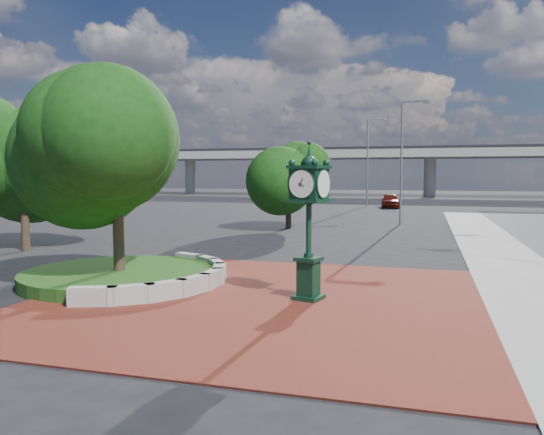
{
  "coord_description": "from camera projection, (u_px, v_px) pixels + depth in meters",
  "views": [
    {
      "loc": [
        4.43,
        -14.83,
        3.5
      ],
      "look_at": [
        -0.31,
        1.5,
        2.09
      ],
      "focal_mm": 35.0,
      "sensor_mm": 36.0,
      "label": 1
    }
  ],
  "objects": [
    {
      "name": "ground",
      "position": [
        268.0,
        292.0,
        15.71
      ],
      "size": [
        200.0,
        200.0,
        0.0
      ],
      "primitive_type": "plane",
      "color": "black",
      "rests_on": "ground"
    },
    {
      "name": "plaza",
      "position": [
        258.0,
        299.0,
        14.75
      ],
      "size": [
        12.0,
        12.0,
        0.04
      ],
      "primitive_type": "cube",
      "color": "maroon",
      "rests_on": "ground"
    },
    {
      "name": "planter_wall",
      "position": [
        185.0,
        278.0,
        16.44
      ],
      "size": [
        2.96,
        6.77,
        0.54
      ],
      "color": "#9E9B93",
      "rests_on": "ground"
    },
    {
      "name": "grass_bed",
      "position": [
        120.0,
        276.0,
        17.08
      ],
      "size": [
        6.1,
        6.1,
        0.4
      ],
      "primitive_type": "cylinder",
      "color": "#194513",
      "rests_on": "ground"
    },
    {
      "name": "overpass",
      "position": [
        395.0,
        154.0,
        82.23
      ],
      "size": [
        90.0,
        12.0,
        7.5
      ],
      "color": "#9E9B93",
      "rests_on": "ground"
    },
    {
      "name": "tree_planter",
      "position": [
        117.0,
        167.0,
        16.79
      ],
      "size": [
        5.2,
        5.2,
        6.33
      ],
      "color": "#38281C",
      "rests_on": "ground"
    },
    {
      "name": "tree_northwest",
      "position": [
        23.0,
        160.0,
        23.77
      ],
      "size": [
        5.6,
        5.6,
        6.93
      ],
      "color": "#38281C",
      "rests_on": "ground"
    },
    {
      "name": "tree_street",
      "position": [
        289.0,
        178.0,
        33.78
      ],
      "size": [
        4.4,
        4.4,
        5.45
      ],
      "color": "#38281C",
      "rests_on": "ground"
    },
    {
      "name": "post_clock",
      "position": [
        309.0,
        215.0,
        14.46
      ],
      "size": [
        1.07,
        1.07,
        4.31
      ],
      "color": "black",
      "rests_on": "ground"
    },
    {
      "name": "parked_car",
      "position": [
        390.0,
        200.0,
        54.52
      ],
      "size": [
        2.14,
        4.53,
        1.5
      ],
      "primitive_type": "imported",
      "rotation": [
        0.0,
        0.0,
        0.09
      ],
      "color": "#52120B",
      "rests_on": "ground"
    },
    {
      "name": "street_lamp_near",
      "position": [
        405.0,
        153.0,
        36.4
      ],
      "size": [
        1.89,
        0.42,
        8.44
      ],
      "color": "slate",
      "rests_on": "ground"
    },
    {
      "name": "street_lamp_far",
      "position": [
        370.0,
        155.0,
        57.06
      ],
      "size": [
        2.1,
        0.61,
        9.44
      ],
      "color": "slate",
      "rests_on": "ground"
    }
  ]
}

